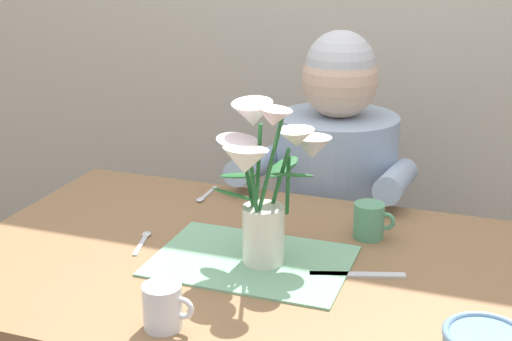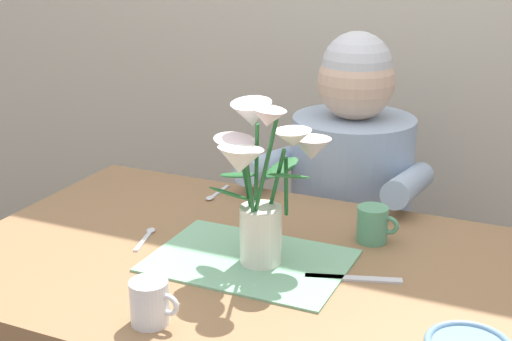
# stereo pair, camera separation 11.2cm
# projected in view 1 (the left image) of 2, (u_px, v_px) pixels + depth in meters

# --- Properties ---
(dining_table) EXTENTS (1.20, 0.80, 0.74)m
(dining_table) POSITION_uv_depth(u_px,v_px,m) (241.00, 300.00, 1.50)
(dining_table) COLOR olive
(dining_table) RESTS_ON ground_plane
(seated_person) EXTENTS (0.45, 0.47, 1.14)m
(seated_person) POSITION_uv_depth(u_px,v_px,m) (334.00, 228.00, 2.06)
(seated_person) COLOR #4C4C56
(seated_person) RESTS_ON ground_plane
(striped_placemat) EXTENTS (0.40, 0.28, 0.00)m
(striped_placemat) POSITION_uv_depth(u_px,v_px,m) (252.00, 261.00, 1.46)
(striped_placemat) COLOR #7AB289
(striped_placemat) RESTS_ON dining_table
(flower_vase) EXTENTS (0.23, 0.24, 0.35)m
(flower_vase) POSITION_uv_depth(u_px,v_px,m) (265.00, 176.00, 1.39)
(flower_vase) COLOR silver
(flower_vase) RESTS_ON dining_table
(dinner_knife) EXTENTS (0.19, 0.08, 0.00)m
(dinner_knife) POSITION_uv_depth(u_px,v_px,m) (357.00, 275.00, 1.40)
(dinner_knife) COLOR silver
(dinner_knife) RESTS_ON dining_table
(tea_cup) EXTENTS (0.09, 0.07, 0.08)m
(tea_cup) POSITION_uv_depth(u_px,v_px,m) (369.00, 221.00, 1.56)
(tea_cup) COLOR #569970
(tea_cup) RESTS_ON dining_table
(ceramic_mug) EXTENTS (0.09, 0.07, 0.08)m
(ceramic_mug) POSITION_uv_depth(u_px,v_px,m) (163.00, 307.00, 1.21)
(ceramic_mug) COLOR silver
(ceramic_mug) RESTS_ON dining_table
(spoon_0) EXTENTS (0.04, 0.12, 0.01)m
(spoon_0) POSITION_uv_depth(u_px,v_px,m) (144.00, 239.00, 1.56)
(spoon_0) COLOR silver
(spoon_0) RESTS_ON dining_table
(spoon_1) EXTENTS (0.02, 0.12, 0.01)m
(spoon_1) POSITION_uv_depth(u_px,v_px,m) (204.00, 196.00, 1.80)
(spoon_1) COLOR silver
(spoon_1) RESTS_ON dining_table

